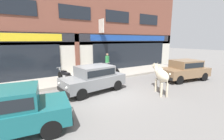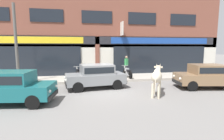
% 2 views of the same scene
% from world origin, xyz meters
% --- Properties ---
extents(ground_plane, '(90.00, 90.00, 0.00)m').
position_xyz_m(ground_plane, '(0.00, 0.00, 0.00)').
color(ground_plane, slate).
extents(sidewalk, '(19.00, 2.82, 0.17)m').
position_xyz_m(sidewalk, '(0.00, 3.61, 0.09)').
color(sidewalk, '#A8A093').
rests_on(sidewalk, ground).
extents(shop_building, '(23.00, 1.40, 8.22)m').
position_xyz_m(shop_building, '(0.00, 5.27, 3.89)').
color(shop_building, brown).
rests_on(shop_building, ground).
extents(cow, '(1.30, 1.93, 1.61)m').
position_xyz_m(cow, '(2.34, -1.50, 1.01)').
color(cow, beige).
rests_on(cow, ground).
extents(car_0, '(3.76, 2.08, 1.46)m').
position_xyz_m(car_0, '(-4.52, -1.51, 0.81)').
color(car_0, black).
rests_on(car_0, ground).
extents(car_1, '(3.79, 2.19, 1.46)m').
position_xyz_m(car_1, '(6.05, -0.52, 0.81)').
color(car_1, black).
rests_on(car_1, ground).
extents(car_2, '(3.75, 2.02, 1.46)m').
position_xyz_m(car_2, '(-0.57, 0.77, 0.81)').
color(car_2, black).
rests_on(car_2, ground).
extents(motorcycle_0, '(0.67, 1.78, 0.88)m').
position_xyz_m(motorcycle_0, '(-1.56, 3.14, 0.56)').
color(motorcycle_0, black).
rests_on(motorcycle_0, sidewalk).
extents(motorcycle_1, '(0.62, 1.80, 0.88)m').
position_xyz_m(motorcycle_1, '(-0.36, 3.10, 0.56)').
color(motorcycle_1, black).
rests_on(motorcycle_1, sidewalk).
extents(motorcycle_2, '(0.52, 1.81, 0.88)m').
position_xyz_m(motorcycle_2, '(0.93, 3.17, 0.56)').
color(motorcycle_2, black).
rests_on(motorcycle_2, sidewalk).
extents(motorcycle_3, '(0.52, 1.81, 0.88)m').
position_xyz_m(motorcycle_3, '(2.10, 3.13, 0.56)').
color(motorcycle_3, black).
rests_on(motorcycle_3, sidewalk).
extents(pedestrian, '(0.32, 0.48, 1.60)m').
position_xyz_m(pedestrian, '(2.30, 4.15, 1.16)').
color(pedestrian, '#2D2D33').
rests_on(pedestrian, sidewalk).
extents(utility_pole, '(0.18, 0.18, 5.06)m').
position_xyz_m(utility_pole, '(-5.47, 2.50, 2.70)').
color(utility_pole, '#595651').
rests_on(utility_pole, sidewalk).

